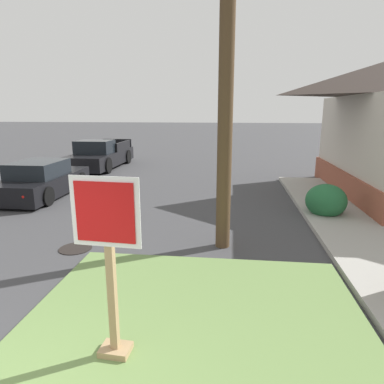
{
  "coord_description": "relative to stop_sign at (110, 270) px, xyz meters",
  "views": [
    {
      "loc": [
        2.34,
        -1.67,
        2.95
      ],
      "look_at": [
        1.58,
        4.81,
        1.37
      ],
      "focal_mm": 31.82,
      "sensor_mm": 36.0,
      "label": 1
    }
  ],
  "objects": [
    {
      "name": "grass_corner_patch",
      "position": [
        0.89,
        -0.13,
        -1.14
      ],
      "size": [
        4.83,
        5.99,
        0.08
      ],
      "primitive_type": "cube",
      "color": "#668447",
      "rests_on": "ground"
    },
    {
      "name": "sidewalk_strip",
      "position": [
        4.5,
        3.71,
        -1.12
      ],
      "size": [
        2.2,
        15.36,
        0.12
      ],
      "primitive_type": "cube",
      "color": "#9E9B93",
      "rests_on": "ground"
    },
    {
      "name": "stop_sign",
      "position": [
        0.0,
        0.0,
        0.0
      ],
      "size": [
        0.79,
        0.3,
        2.2
      ],
      "color": "#A3845B",
      "rests_on": "grass_corner_patch"
    },
    {
      "name": "manhole_cover",
      "position": [
        -2.0,
        3.17,
        -1.17
      ],
      "size": [
        0.7,
        0.7,
        0.02
      ],
      "primitive_type": "cylinder",
      "color": "black",
      "rests_on": "ground"
    },
    {
      "name": "parked_sedan_black",
      "position": [
        -5.22,
        7.53,
        -0.64
      ],
      "size": [
        1.86,
        4.07,
        1.25
      ],
      "color": "black",
      "rests_on": "ground"
    },
    {
      "name": "pickup_truck_black",
      "position": [
        -5.43,
        13.5,
        -0.56
      ],
      "size": [
        2.08,
        5.23,
        1.48
      ],
      "color": "black",
      "rests_on": "ground"
    },
    {
      "name": "shrub_by_curb",
      "position": [
        4.01,
        6.17,
        -0.71
      ],
      "size": [
        1.12,
        1.12,
        0.94
      ],
      "primitive_type": "ellipsoid",
      "color": "#236136",
      "rests_on": "ground"
    }
  ]
}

